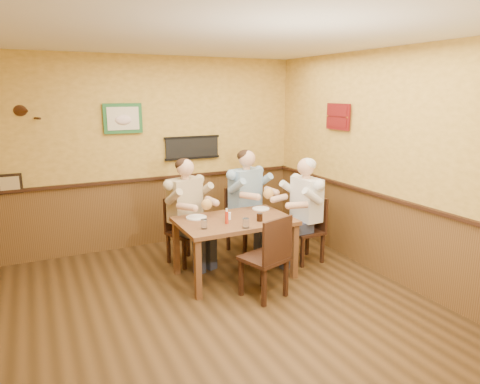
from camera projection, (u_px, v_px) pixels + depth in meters
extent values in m
plane|color=#34220F|center=(202.00, 320.00, 4.39)|extent=(5.00, 5.00, 0.00)
cube|color=silver|center=(196.00, 31.00, 3.75)|extent=(5.00, 5.00, 0.02)
cube|color=#E2B74F|center=(138.00, 154.00, 6.25)|extent=(5.00, 0.02, 2.80)
cube|color=#E2B74F|center=(402.00, 297.00, 1.88)|extent=(5.00, 0.02, 2.80)
cube|color=#E2B74F|center=(394.00, 167.00, 5.14)|extent=(0.02, 5.00, 2.80)
cube|color=brown|center=(142.00, 213.00, 6.44)|extent=(5.00, 0.02, 1.00)
cube|color=brown|center=(387.00, 238.00, 5.34)|extent=(0.02, 5.00, 1.00)
cube|color=black|center=(192.00, 148.00, 6.56)|extent=(0.88, 0.03, 0.34)
cube|color=#205F2B|center=(123.00, 118.00, 6.01)|extent=(0.54, 0.03, 0.42)
cube|color=black|center=(10.00, 184.00, 5.55)|extent=(0.30, 0.03, 0.26)
cube|color=maroon|center=(338.00, 117.00, 5.91)|extent=(0.03, 0.48, 0.36)
cube|color=brown|center=(235.00, 221.00, 5.29)|extent=(1.40, 0.90, 0.05)
cube|color=brown|center=(198.00, 270.00, 4.76)|extent=(0.07, 0.07, 0.70)
cube|color=brown|center=(295.00, 252.00, 5.31)|extent=(0.07, 0.07, 0.70)
cube|color=brown|center=(176.00, 248.00, 5.44)|extent=(0.07, 0.07, 0.70)
cube|color=brown|center=(264.00, 233.00, 5.99)|extent=(0.07, 0.07, 0.70)
cylinder|color=silver|center=(204.00, 224.00, 4.90)|extent=(0.08, 0.08, 0.11)
cylinder|color=silver|center=(246.00, 223.00, 4.93)|extent=(0.10, 0.10, 0.12)
cylinder|color=black|center=(260.00, 217.00, 5.20)|extent=(0.09, 0.09, 0.10)
cylinder|color=red|center=(227.00, 217.00, 5.09)|extent=(0.05, 0.05, 0.17)
cylinder|color=white|center=(229.00, 216.00, 5.26)|extent=(0.05, 0.05, 0.09)
cylinder|color=black|center=(226.00, 216.00, 5.28)|extent=(0.03, 0.03, 0.08)
cylinder|color=white|center=(196.00, 217.00, 5.33)|extent=(0.31, 0.31, 0.02)
cylinder|color=white|center=(261.00, 209.00, 5.73)|extent=(0.30, 0.30, 0.02)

